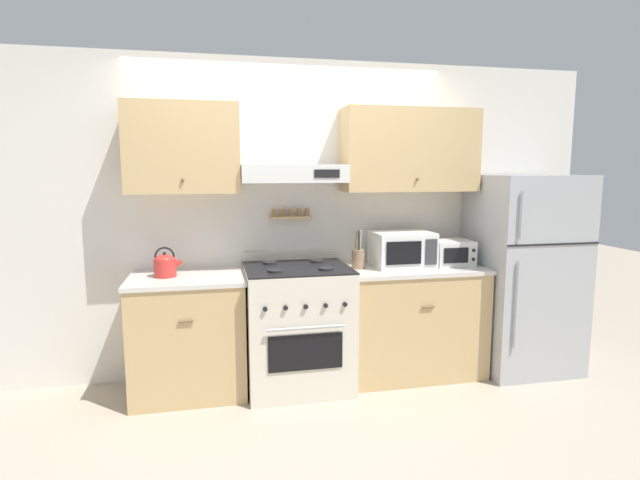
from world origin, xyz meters
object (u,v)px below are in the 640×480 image
(stove_range, at_px, (298,326))
(microwave, at_px, (402,249))
(utensil_crock, at_px, (358,258))
(tea_kettle, at_px, (165,265))
(toaster_oven, at_px, (451,252))
(refrigerator, at_px, (524,273))

(stove_range, bearing_deg, microwave, 5.84)
(microwave, distance_m, utensil_crock, 0.38)
(tea_kettle, distance_m, toaster_oven, 2.27)
(utensil_crock, relative_size, toaster_oven, 0.94)
(stove_range, xyz_separation_m, utensil_crock, (0.50, 0.07, 0.51))
(refrigerator, height_order, tea_kettle, refrigerator)
(stove_range, distance_m, toaster_oven, 1.40)
(refrigerator, distance_m, toaster_oven, 0.66)
(refrigerator, relative_size, utensil_crock, 5.34)
(tea_kettle, height_order, microwave, microwave)
(refrigerator, bearing_deg, microwave, 174.26)
(stove_range, height_order, microwave, microwave)
(stove_range, height_order, refrigerator, refrigerator)
(refrigerator, bearing_deg, stove_range, 179.54)
(stove_range, height_order, tea_kettle, tea_kettle)
(stove_range, xyz_separation_m, microwave, (0.88, 0.09, 0.56))
(stove_range, distance_m, refrigerator, 1.96)
(tea_kettle, bearing_deg, refrigerator, -1.73)
(utensil_crock, xyz_separation_m, toaster_oven, (0.80, -0.00, 0.02))
(microwave, xyz_separation_m, utensil_crock, (-0.38, -0.02, -0.06))
(tea_kettle, bearing_deg, utensil_crock, 0.00)
(stove_range, xyz_separation_m, refrigerator, (1.93, -0.02, 0.34))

